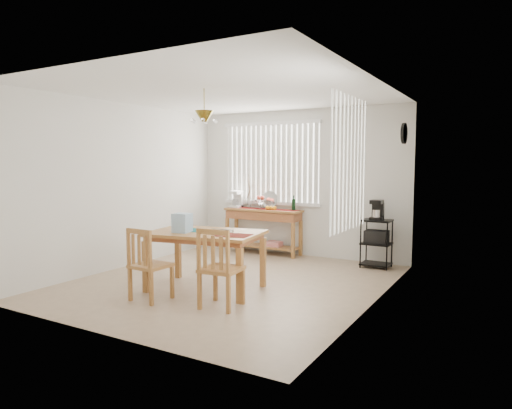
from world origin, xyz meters
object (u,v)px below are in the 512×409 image
Objects in this scene: chair_left at (148,265)px; dining_table at (206,238)px; cart_items at (377,210)px; chair_right at (220,269)px; wire_cart at (376,239)px; sideboard at (264,220)px.

dining_table is at bearing 67.65° from chair_left.
cart_items reaches higher than chair_right.
chair_right is (-1.00, -2.94, -0.45)m from cart_items.
chair_left is (-1.90, -3.13, -0.03)m from wire_cart.
wire_cart is 2.88m from dining_table.
cart_items is at bearing 56.29° from dining_table.
chair_right reaches higher than chair_left.
wire_cart is 0.86× the size of chair_left.
sideboard is 2.11m from wire_cart.
wire_cart is at bearing -2.64° from sideboard.
sideboard is at bearing 93.58° from chair_left.
sideboard is at bearing 110.06° from chair_right.
cart_items is at bearing -2.42° from sideboard.
dining_table is 0.85m from chair_right.
chair_right reaches higher than sideboard.
dining_table is 0.84m from chair_left.
sideboard is 4.62× the size of cart_items.
wire_cart is 0.82× the size of chair_right.
wire_cart is at bearing 71.28° from chair_right.
sideboard is 0.94× the size of dining_table.
chair_right is at bearing -69.94° from sideboard.
chair_left is at bearing -112.35° from dining_table.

